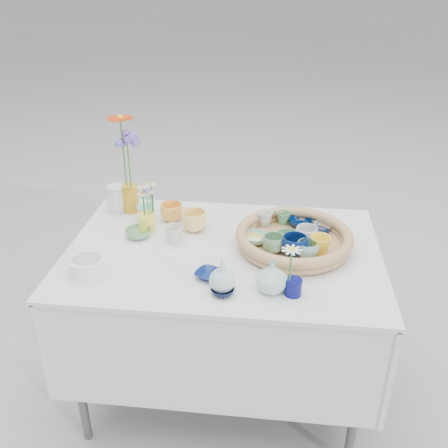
# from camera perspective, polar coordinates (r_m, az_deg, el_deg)

# --- Properties ---
(ground) EXTENTS (80.00, 80.00, 0.00)m
(ground) POSITION_cam_1_polar(r_m,az_deg,el_deg) (2.49, -0.06, -18.20)
(ground) COLOR #9E9E9E
(display_table) EXTENTS (1.26, 0.86, 0.77)m
(display_table) POSITION_cam_1_polar(r_m,az_deg,el_deg) (2.49, -0.06, -18.20)
(display_table) COLOR silver
(display_table) RESTS_ON ground
(wicker_tray) EXTENTS (0.47, 0.47, 0.08)m
(wicker_tray) POSITION_cam_1_polar(r_m,az_deg,el_deg) (2.03, 7.97, -1.69)
(wicker_tray) COLOR #9A734C
(wicker_tray) RESTS_ON display_table
(tray_ceramic_0) EXTENTS (0.12, 0.12, 0.03)m
(tray_ceramic_0) POSITION_cam_1_polar(r_m,az_deg,el_deg) (2.17, 8.71, 0.16)
(tray_ceramic_0) COLOR #011641
(tray_ceramic_0) RESTS_ON wicker_tray
(tray_ceramic_1) EXTENTS (0.14, 0.14, 0.03)m
(tray_ceramic_1) POSITION_cam_1_polar(r_m,az_deg,el_deg) (2.10, 10.39, -1.13)
(tray_ceramic_1) COLOR black
(tray_ceramic_1) RESTS_ON wicker_tray
(tray_ceramic_2) EXTENTS (0.10, 0.10, 0.07)m
(tray_ceramic_2) POSITION_cam_1_polar(r_m,az_deg,el_deg) (1.97, 10.93, -2.38)
(tray_ceramic_2) COLOR yellow
(tray_ceramic_2) RESTS_ON wicker_tray
(tray_ceramic_3) EXTENTS (0.16, 0.16, 0.04)m
(tray_ceramic_3) POSITION_cam_1_polar(r_m,az_deg,el_deg) (2.03, 7.44, -1.79)
(tray_ceramic_3) COLOR #48935B
(tray_ceramic_3) RESTS_ON wicker_tray
(tray_ceramic_4) EXTENTS (0.09, 0.09, 0.07)m
(tray_ceramic_4) POSITION_cam_1_polar(r_m,az_deg,el_deg) (1.96, 5.65, -2.26)
(tray_ceramic_4) COLOR #679A6E
(tray_ceramic_4) RESTS_ON wicker_tray
(tray_ceramic_5) EXTENTS (0.12, 0.12, 0.03)m
(tray_ceramic_5) POSITION_cam_1_polar(r_m,az_deg,el_deg) (2.03, 3.62, -1.65)
(tray_ceramic_5) COLOR #95D3C3
(tray_ceramic_5) RESTS_ON wicker_tray
(tray_ceramic_6) EXTENTS (0.09, 0.09, 0.07)m
(tray_ceramic_6) POSITION_cam_1_polar(r_m,az_deg,el_deg) (2.15, 4.66, 0.68)
(tray_ceramic_6) COLOR silver
(tray_ceramic_6) RESTS_ON wicker_tray
(tray_ceramic_7) EXTENTS (0.12, 0.12, 0.07)m
(tray_ceramic_7) POSITION_cam_1_polar(r_m,az_deg,el_deg) (2.03, 9.40, -1.29)
(tray_ceramic_7) COLOR silver
(tray_ceramic_7) RESTS_ON wicker_tray
(tray_ceramic_8) EXTENTS (0.09, 0.09, 0.02)m
(tray_ceramic_8) POSITION_cam_1_polar(r_m,az_deg,el_deg) (2.16, 11.21, -0.27)
(tray_ceramic_8) COLOR #8FB0DB
(tray_ceramic_8) RESTS_ON wicker_tray
(tray_ceramic_9) EXTENTS (0.12, 0.12, 0.08)m
(tray_ceramic_9) POSITION_cam_1_polar(r_m,az_deg,el_deg) (1.94, 8.07, -2.48)
(tray_ceramic_9) COLOR #071B50
(tray_ceramic_9) RESTS_ON wicker_tray
(tray_ceramic_10) EXTENTS (0.10, 0.10, 0.03)m
(tray_ceramic_10) POSITION_cam_1_polar(r_m,az_deg,el_deg) (2.03, 3.33, -1.77)
(tray_ceramic_10) COLOR #F4E174
(tray_ceramic_10) RESTS_ON wicker_tray
(tray_ceramic_11) EXTENTS (0.10, 0.10, 0.07)m
(tray_ceramic_11) POSITION_cam_1_polar(r_m,az_deg,el_deg) (1.94, 9.51, -2.94)
(tray_ceramic_11) COLOR #7BBBB9
(tray_ceramic_11) RESTS_ON wicker_tray
(tray_ceramic_12) EXTENTS (0.07, 0.07, 0.06)m
(tray_ceramic_12) POSITION_cam_1_polar(r_m,az_deg,el_deg) (2.17, 6.79, 0.70)
(tray_ceramic_12) COLOR #4C9563
(tray_ceramic_12) RESTS_ON wicker_tray
(loose_ceramic_0) EXTENTS (0.13, 0.13, 0.08)m
(loose_ceramic_0) POSITION_cam_1_polar(r_m,az_deg,el_deg) (2.24, -6.00, 1.36)
(loose_ceramic_0) COLOR #FDAE44
(loose_ceramic_0) RESTS_ON display_table
(loose_ceramic_1) EXTENTS (0.13, 0.13, 0.09)m
(loose_ceramic_1) POSITION_cam_1_polar(r_m,az_deg,el_deg) (2.14, -3.47, 0.35)
(loose_ceramic_1) COLOR #FFD470
(loose_ceramic_1) RESTS_ON display_table
(loose_ceramic_2) EXTENTS (0.13, 0.13, 0.03)m
(loose_ceramic_2) POSITION_cam_1_polar(r_m,az_deg,el_deg) (2.13, -9.78, -1.05)
(loose_ceramic_2) COLOR #5D9567
(loose_ceramic_2) RESTS_ON display_table
(loose_ceramic_3) EXTENTS (0.10, 0.10, 0.07)m
(loose_ceramic_3) POSITION_cam_1_polar(r_m,az_deg,el_deg) (2.06, -5.73, -1.15)
(loose_ceramic_3) COLOR beige
(loose_ceramic_3) RESTS_ON display_table
(loose_ceramic_4) EXTENTS (0.12, 0.12, 0.02)m
(loose_ceramic_4) POSITION_cam_1_polar(r_m,az_deg,el_deg) (1.84, -1.78, -5.78)
(loose_ceramic_4) COLOR navy
(loose_ceramic_4) RESTS_ON display_table
(loose_ceramic_5) EXTENTS (0.08, 0.08, 0.07)m
(loose_ceramic_5) POSITION_cam_1_polar(r_m,az_deg,el_deg) (2.26, -8.97, 1.32)
(loose_ceramic_5) COLOR #9BE6D9
(loose_ceramic_5) RESTS_ON display_table
(loose_ceramic_6) EXTENTS (0.09, 0.09, 0.03)m
(loose_ceramic_6) POSITION_cam_1_polar(r_m,az_deg,el_deg) (1.75, -0.18, -7.63)
(loose_ceramic_6) COLOR black
(loose_ceramic_6) RESTS_ON display_table
(fluted_bowl) EXTENTS (0.16, 0.16, 0.07)m
(fluted_bowl) POSITION_cam_1_polar(r_m,az_deg,el_deg) (1.91, -15.30, -4.72)
(fluted_bowl) COLOR white
(fluted_bowl) RESTS_ON display_table
(bud_vase_paleblue) EXTENTS (0.12, 0.12, 0.14)m
(bud_vase_paleblue) POSITION_cam_1_polar(r_m,az_deg,el_deg) (1.73, -0.21, -5.82)
(bud_vase_paleblue) COLOR #A4C9CE
(bud_vase_paleblue) RESTS_ON display_table
(bud_vase_seafoam) EXTENTS (0.13, 0.13, 0.12)m
(bud_vase_seafoam) POSITION_cam_1_polar(r_m,az_deg,el_deg) (1.75, 5.48, -5.97)
(bud_vase_seafoam) COLOR #A7CAC5
(bud_vase_seafoam) RESTS_ON display_table
(bud_vase_cobalt) EXTENTS (0.06, 0.06, 0.06)m
(bud_vase_cobalt) POSITION_cam_1_polar(r_m,az_deg,el_deg) (1.76, 7.92, -7.15)
(bud_vase_cobalt) COLOR #090B54
(bud_vase_cobalt) RESTS_ON display_table
(single_daisy) EXTENTS (0.10, 0.10, 0.14)m
(single_daisy) POSITION_cam_1_polar(r_m,az_deg,el_deg) (1.70, 7.62, -4.72)
(single_daisy) COLOR white
(single_daisy) RESTS_ON bud_vase_cobalt
(tall_vase_yellow) EXTENTS (0.08, 0.08, 0.13)m
(tall_vase_yellow) POSITION_cam_1_polar(r_m,az_deg,el_deg) (2.33, -10.59, 2.90)
(tall_vase_yellow) COLOR gold
(tall_vase_yellow) RESTS_ON display_table
(gerbera) EXTENTS (0.16, 0.16, 0.33)m
(gerbera) POSITION_cam_1_polar(r_m,az_deg,el_deg) (2.26, -11.43, 8.00)
(gerbera) COLOR red
(gerbera) RESTS_ON tall_vase_yellow
(hydrangea) EXTENTS (0.10, 0.10, 0.30)m
(hydrangea) POSITION_cam_1_polar(r_m,az_deg,el_deg) (2.25, -10.80, 6.71)
(hydrangea) COLOR #6E56B4
(hydrangea) RESTS_ON tall_vase_yellow
(white_pitcher) EXTENTS (0.15, 0.13, 0.12)m
(white_pitcher) POSITION_cam_1_polar(r_m,az_deg,el_deg) (2.36, -12.18, 2.87)
(white_pitcher) COLOR silver
(white_pitcher) RESTS_ON display_table
(daisy_cup) EXTENTS (0.08, 0.08, 0.08)m
(daisy_cup) POSITION_cam_1_polar(r_m,az_deg,el_deg) (2.17, -8.87, 0.23)
(daisy_cup) COLOR #F6E845
(daisy_cup) RESTS_ON display_table
(daisy_posy) EXTENTS (0.10, 0.10, 0.14)m
(daisy_posy) POSITION_cam_1_polar(r_m,az_deg,el_deg) (2.12, -8.74, 2.92)
(daisy_posy) COLOR silver
(daisy_posy) RESTS_ON daisy_cup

